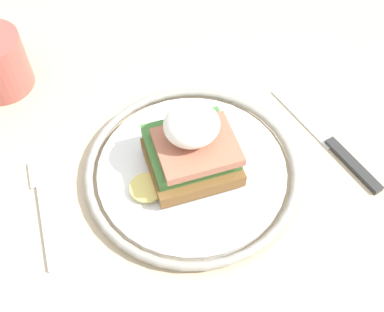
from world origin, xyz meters
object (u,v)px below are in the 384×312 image
(plate, at_px, (192,170))
(knife, at_px, (333,145))
(sandwich, at_px, (192,148))
(fork, at_px, (44,205))

(plate, relative_size, knife, 1.34)
(knife, bearing_deg, sandwich, 174.81)
(plate, xyz_separation_m, fork, (-0.17, 0.01, -0.01))
(fork, xyz_separation_m, knife, (0.34, -0.02, 0.00))
(sandwich, bearing_deg, fork, 177.66)
(plate, xyz_separation_m, sandwich, (0.00, 0.00, 0.04))
(knife, bearing_deg, fork, 176.22)
(fork, distance_m, knife, 0.34)
(plate, relative_size, fork, 1.73)
(fork, height_order, knife, knife)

